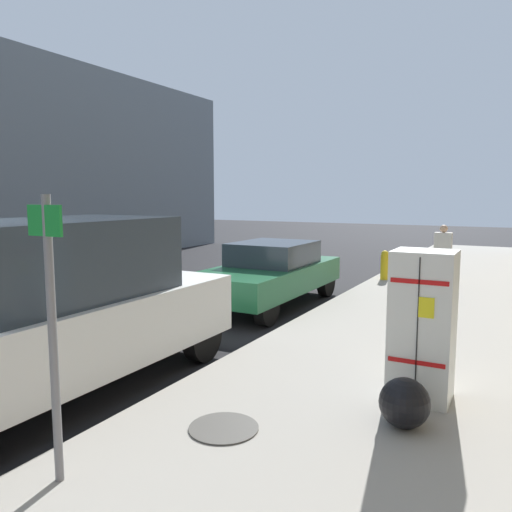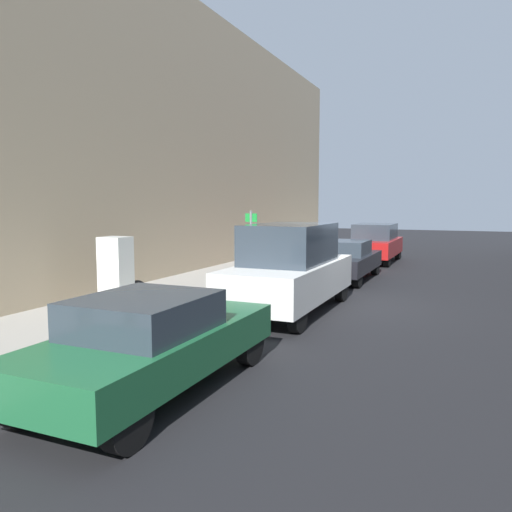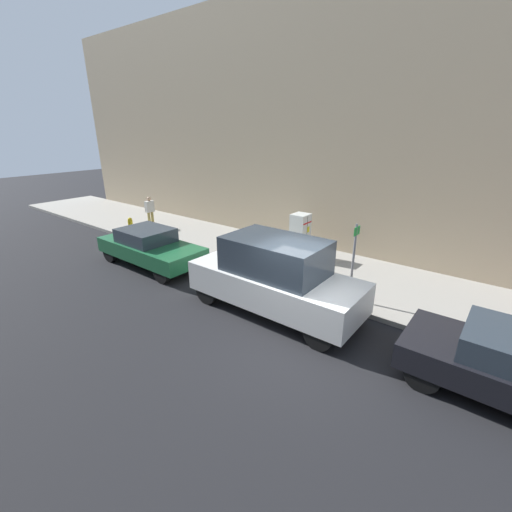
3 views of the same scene
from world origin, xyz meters
TOP-DOWN VIEW (x-y plane):
  - ground_plane at (0.00, 0.00)m, footprint 80.00×80.00m
  - sidewalk_slab at (-4.11, 0.00)m, footprint 4.26×44.00m
  - building_facade_near at (-7.19, 0.00)m, footprint 1.90×39.60m
  - discarded_refrigerator at (-4.74, -2.78)m, footprint 0.67×0.61m
  - manhole_cover at (-3.16, -1.07)m, footprint 0.70×0.70m
  - street_sign_post at (-2.46, 0.33)m, footprint 0.36×0.07m
  - trash_bag at (-4.73, -1.95)m, footprint 0.51×0.51m
  - pedestrian_standing_near at (-4.26, 5.81)m, footprint 0.49×0.23m
  - parked_sedan_green at (-0.74, -6.92)m, footprint 1.79×4.43m
  - parked_van_white at (-0.74, -1.18)m, footprint 1.93×4.94m
  - parked_sedan_dark at (-0.74, 4.47)m, footprint 1.82×4.31m
  - parked_suv_red at (-0.74, 10.25)m, footprint 1.89×4.44m

SIDE VIEW (x-z plane):
  - ground_plane at x=0.00m, z-range 0.00..0.00m
  - sidewalk_slab at x=-4.11m, z-range 0.00..0.14m
  - manhole_cover at x=-3.16m, z-range 0.14..0.16m
  - trash_bag at x=-4.73m, z-range 0.14..0.65m
  - parked_sedan_dark at x=-0.74m, z-range 0.02..1.41m
  - parked_sedan_green at x=-0.74m, z-range 0.03..1.44m
  - parked_suv_red at x=-0.74m, z-range 0.02..1.77m
  - discarded_refrigerator at x=-4.74m, z-range 0.14..1.85m
  - parked_van_white at x=-0.74m, z-range 0.00..2.17m
  - pedestrian_standing_near at x=-4.26m, z-range 0.28..1.99m
  - street_sign_post at x=-2.46m, z-range 0.29..2.61m
  - building_facade_near at x=-7.19m, z-range 0.00..10.09m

